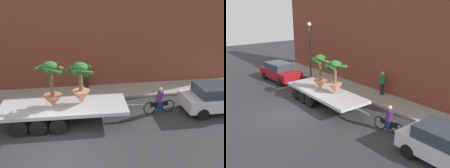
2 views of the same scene
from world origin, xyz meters
TOP-DOWN VIEW (x-y plane):
  - ground_plane at (0.00, 0.00)m, footprint 60.00×60.00m
  - sidewalk at (0.00, 6.10)m, footprint 24.00×2.20m
  - building_facade at (0.00, 7.80)m, footprint 24.00×1.20m
  - flatbed_trailer at (-0.12, 2.58)m, footprint 7.41×2.47m
  - potted_palm_rear at (1.05, 2.72)m, footprint 1.40×1.45m
  - potted_palm_middle at (-0.35, 2.58)m, footprint 1.37×1.38m
  - cyclist at (5.30, 2.89)m, footprint 1.84×0.38m
  - parked_car at (8.57, 2.62)m, footprint 4.06×1.98m
  - trailing_car at (-6.82, 2.80)m, footprint 4.41×2.09m
  - pedestrian_near_gate at (1.51, 6.69)m, footprint 0.36×0.36m
  - street_lamp at (-5.78, 5.30)m, footprint 0.36×0.36m

SIDE VIEW (x-z plane):
  - ground_plane at x=0.00m, z-range 0.00..0.00m
  - sidewalk at x=0.00m, z-range 0.00..0.15m
  - cyclist at x=5.30m, z-range -0.10..1.44m
  - flatbed_trailer at x=-0.12m, z-range 0.28..1.26m
  - parked_car at x=8.57m, z-range 0.04..1.62m
  - trailing_car at x=-6.82m, z-range 0.04..1.62m
  - pedestrian_near_gate at x=1.51m, z-range 0.19..1.90m
  - potted_palm_middle at x=-0.35m, z-range 0.88..3.20m
  - potted_palm_rear at x=1.05m, z-range 0.97..3.14m
  - street_lamp at x=-5.78m, z-range 0.82..5.65m
  - building_facade at x=0.00m, z-range 0.00..8.08m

